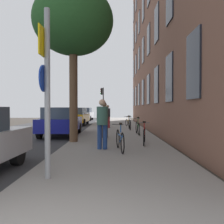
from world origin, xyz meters
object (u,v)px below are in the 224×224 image
Objects in this scene: bicycle_0 at (120,140)px; pedestrian_0 at (102,121)px; pedestrian_1 at (104,117)px; pedestrian_2 at (108,115)px; bicycle_3 at (130,124)px; car_3 at (85,114)px; bicycle_2 at (138,127)px; bicycle_1 at (144,135)px; car_2 at (77,116)px; traffic_light at (102,98)px; car_1 at (61,121)px; tree_near at (73,22)px; sign_post at (46,84)px; bicycle_4 at (128,122)px.

pedestrian_0 reaches higher than bicycle_0.
pedestrian_2 is (0.01, 5.79, -0.04)m from pedestrian_1.
bicycle_3 is 0.40× the size of car_3.
bicycle_2 is at bearing -84.52° from bicycle_3.
bicycle_0 and bicycle_2 have the same top height.
car_2 reaches higher than bicycle_1.
traffic_light reaches higher than car_1.
traffic_light is 0.96× the size of car_1.
car_3 is at bearing 98.60° from pedestrian_0.
tree_near is 3.81× the size of bicycle_0.
bicycle_2 is (2.75, 8.30, -1.60)m from sign_post.
bicycle_1 is 6.38m from bicycle_3.
tree_near is 4.63m from pedestrian_1.
traffic_light is 10.13m from bicycle_4.
car_2 is at bearing 111.39° from bicycle_1.
sign_post is at bearing -117.15° from bicycle_0.
pedestrian_2 is (1.31, 7.18, -4.27)m from tree_near.
traffic_light is 2.21× the size of pedestrian_1.
bicycle_3 is at bearing -91.19° from bicycle_4.
car_1 is at bearing 177.93° from bicycle_2.
bicycle_1 is 8.87m from bicycle_4.
traffic_light is at bearing 92.79° from pedestrian_0.
bicycle_3 is 0.41× the size of car_1.
pedestrian_1 is (-0.06, 3.26, -0.01)m from pedestrian_0.
traffic_light is at bearing 101.46° from bicycle_3.
bicycle_3 is at bearing 77.43° from sign_post.
sign_post is at bearing -102.57° from bicycle_3.
bicycle_2 is 5.33m from bicycle_4.
bicycle_3 is at bearing 70.44° from pedestrian_1.
bicycle_4 is 12.47m from car_3.
tree_near reaches higher than pedestrian_0.
car_2 is at bearing -108.13° from traffic_light.
pedestrian_0 reaches higher than car_2.
pedestrian_2 reaches higher than car_3.
bicycle_2 is 4.39m from car_1.
car_2 is (-1.68, 11.39, -4.52)m from tree_near.
sign_post is at bearing -84.84° from car_3.
traffic_light is 0.58× the size of tree_near.
traffic_light reaches higher than sign_post.
bicycle_4 is (2.53, 13.62, -1.64)m from sign_post.
pedestrian_2 reaches higher than bicycle_4.
pedestrian_2 is (0.91, -10.58, -1.69)m from traffic_light.
sign_post is at bearing -86.16° from tree_near.
bicycle_0 reaches higher than bicycle_4.
traffic_light reaches higher than bicycle_1.
pedestrian_2 is at bearing -54.57° from car_2.
sign_post is 23.17m from traffic_light.
sign_post is 12.66m from pedestrian_2.
car_2 is at bearing 125.43° from pedestrian_2.
traffic_light is at bearing 104.64° from bicycle_4.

